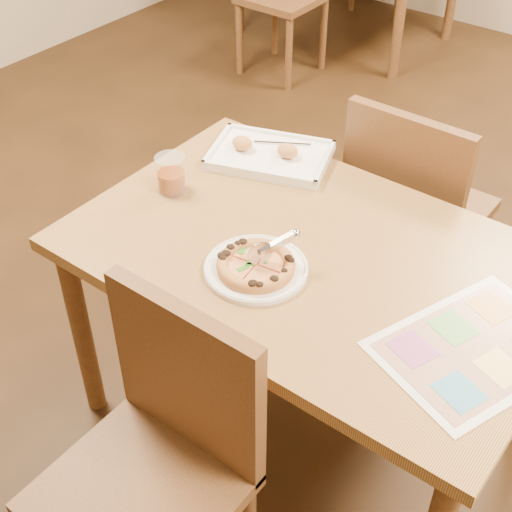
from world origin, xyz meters
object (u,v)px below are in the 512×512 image
Objects in this scene: pizza_cutter at (273,246)px; appetizer_tray at (269,155)px; dining_table at (312,275)px; chair_far at (412,196)px; plate at (256,269)px; menu at (476,348)px; chair_near at (164,435)px; pizza at (256,265)px; glass_tumbler at (171,176)px.

pizza_cutter reaches higher than appetizer_tray.
chair_far reaches higher than dining_table.
appetizer_tray is (-0.32, 0.42, -0.06)m from pizza_cutter.
plate is 0.57m from menu.
chair_near reaches higher than pizza.
pizza_cutter is at bearing 95.25° from chair_near.
chair_far reaches higher than appetizer_tray.
plate is at bearing -115.26° from dining_table.
appetizer_tray is at bearing 122.96° from pizza.
plate is 0.63× the size of appetizer_tray.
pizza is (-0.07, -0.76, 0.18)m from chair_far.
chair_far is at bearing 27.97° from pizza_cutter.
dining_table is 0.20m from plate.
glass_tumbler reaches higher than appetizer_tray.
appetizer_tray is at bearing 39.58° from chair_far.
menu is (0.54, 0.06, -0.07)m from pizza_cutter.
pizza_cutter is 0.28× the size of appetizer_tray.
dining_table is 2.94× the size of menu.
glass_tumbler reaches higher than pizza_cutter.
plate is at bearing 84.45° from chair_far.
menu reaches higher than dining_table.
chair_far is 0.79m from pizza.
chair_near is 0.74m from menu.
glass_tumbler is at bearing -178.50° from dining_table.
glass_tumbler is at bearing 130.12° from chair_near.
glass_tumbler reaches higher than dining_table.
dining_table is 10.82× the size of pizza_cutter.
chair_near is at bearing -90.00° from dining_table.
pizza_cutter reaches higher than menu.
plate is 1.32× the size of pizza.
pizza_cutter is 0.47m from glass_tumbler.
chair_far is 0.76m from pizza_cutter.
appetizer_tray is 3.82× the size of glass_tumbler.
glass_tumbler is at bearing -112.47° from appetizer_tray.
chair_far is 4.17× the size of glass_tumbler.
chair_near is at bearing -132.60° from menu.
menu is at bearing -7.74° from dining_table.
pizza is (0.00, -0.01, 0.02)m from plate.
pizza_cutter is 0.54m from appetizer_tray.
menu is at bearing -22.99° from appetizer_tray.
dining_table is at bearing 172.26° from menu.
chair_near is at bearing 90.00° from chair_far.
glass_tumbler is 0.25× the size of menu.
plate is at bearing -171.04° from menu.
chair_far is at bearing 84.82° from pizza.
chair_far is 1.09× the size of appetizer_tray.
appetizer_tray is at bearing 157.01° from menu.
glass_tumbler is at bearing 176.88° from menu.
appetizer_tray is (-0.37, 0.30, 0.10)m from dining_table.
plate is 2.39× the size of glass_tumbler.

